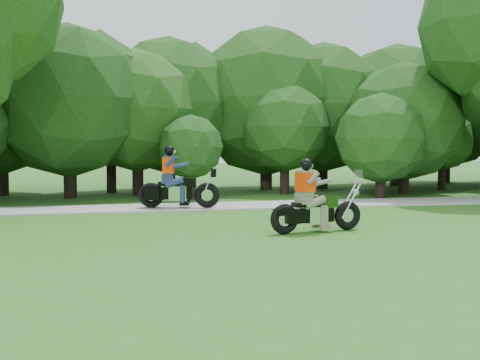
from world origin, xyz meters
name	(u,v)px	position (x,y,z in m)	size (l,w,h in m)	color
ground	(368,246)	(0.00, 0.00, 0.00)	(100.00, 100.00, 0.00)	#27661D
walkway	(264,205)	(0.00, 8.00, 0.03)	(60.00, 2.20, 0.06)	gray
tree_line	(235,109)	(0.45, 14.42, 3.56)	(39.40, 11.77, 7.34)	black
chopper_motorcycle	(312,205)	(-0.47, 2.04, 0.64)	(2.43, 0.85, 1.74)	black
touring_motorcycle	(174,185)	(-3.05, 7.61, 0.77)	(2.55, 1.17, 1.96)	black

